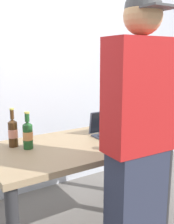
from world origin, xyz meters
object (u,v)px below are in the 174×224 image
Objects in this scene: laptop at (110,130)px; person_figure at (138,143)px; beer_bottle_green at (28,134)px; beer_bottle_dark at (13,132)px; coffee_mug at (113,143)px.

laptop is 0.17× the size of person_figure.
beer_bottle_green is at bearing 119.06° from person_figure.
laptop is at bearing -11.24° from beer_bottle_dark.
laptop is 0.39m from coffee_mug.
beer_bottle_green is 2.61× the size of coffee_mug.
beer_bottle_green is 0.94× the size of beer_bottle_dark.
coffee_mug is (0.52, -0.38, -0.06)m from beer_bottle_green.
beer_bottle_dark is at bearing 168.76° from laptop.
person_figure is at bearing -59.81° from beer_bottle_dark.
laptop is 2.90× the size of coffee_mug.
coffee_mug is (-0.21, -0.32, 0.01)m from laptop.
laptop is at bearing -4.48° from beer_bottle_green.
beer_bottle_dark reaches higher than laptop.
coffee_mug is at bearing -123.79° from laptop.
person_figure reaches higher than laptop.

